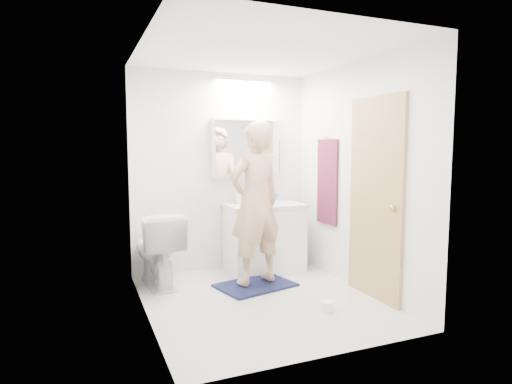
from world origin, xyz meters
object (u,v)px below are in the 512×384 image
vanity_cabinet (264,239)px  medicine_cabinet (246,148)px  toilet (157,249)px  soap_bottle_a (238,195)px  soap_bottle_b (247,195)px  person (255,203)px  toothbrush_cup (274,198)px  toilet_paper_roll (327,307)px

vanity_cabinet → medicine_cabinet: size_ratio=1.02×
toilet → soap_bottle_a: soap_bottle_a is taller
vanity_cabinet → soap_bottle_b: size_ratio=4.85×
medicine_cabinet → toilet: bearing=-164.4°
medicine_cabinet → toilet: medicine_cabinet is taller
person → soap_bottle_b: (0.19, 0.73, -0.00)m
soap_bottle_b → toothbrush_cup: soap_bottle_b is taller
medicine_cabinet → soap_bottle_a: size_ratio=4.11×
medicine_cabinet → toilet_paper_roll: (0.14, -1.69, -1.45)m
toilet → person: person is taller
person → soap_bottle_b: size_ratio=9.35×
soap_bottle_a → toothbrush_cup: (0.48, 0.01, -0.06)m
vanity_cabinet → toilet: (-1.32, -0.11, 0.02)m
person → vanity_cabinet: bearing=-135.1°
toilet → toothbrush_cup: bearing=-175.4°
toilet → toilet_paper_roll: toilet is taller
medicine_cabinet → person: 0.98m
vanity_cabinet → soap_bottle_b: (-0.15, 0.18, 0.52)m
medicine_cabinet → soap_bottle_a: (-0.13, -0.06, -0.57)m
toilet → soap_bottle_a: size_ratio=3.82×
toilet → person: 1.18m
toilet → toilet_paper_roll: (1.31, -1.37, -0.36)m
toilet → person: size_ratio=0.47×
medicine_cabinet → toothbrush_cup: size_ratio=8.13×
toothbrush_cup → soap_bottle_a: bearing=-178.8°
person → toothbrush_cup: size_ratio=16.02×
vanity_cabinet → person: person is taller
medicine_cabinet → toilet_paper_roll: medicine_cabinet is taller
medicine_cabinet → soap_bottle_b: (0.00, -0.03, -0.59)m
medicine_cabinet → toothbrush_cup: medicine_cabinet is taller
vanity_cabinet → toothbrush_cup: (0.20, 0.16, 0.48)m
toothbrush_cup → toilet: bearing=-169.7°
person → soap_bottle_a: size_ratio=8.11×
vanity_cabinet → soap_bottle_a: 0.63m
vanity_cabinet → person: (-0.34, -0.55, 0.53)m
medicine_cabinet → soap_bottle_a: medicine_cabinet is taller
vanity_cabinet → toilet: size_ratio=1.10×
toilet → toothbrush_cup: 1.61m
toilet → toothbrush_cup: (1.52, 0.28, 0.46)m
toilet → soap_bottle_b: soap_bottle_b is taller
toothbrush_cup → toilet_paper_roll: size_ratio=0.98×
vanity_cabinet → person: 0.84m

